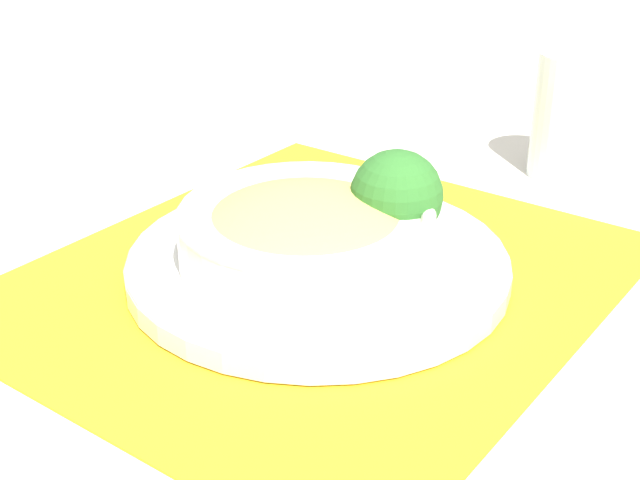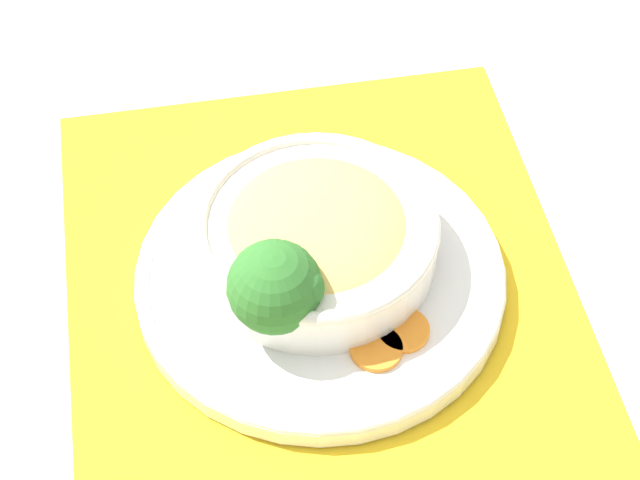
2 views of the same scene
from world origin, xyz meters
TOP-DOWN VIEW (x-y plane):
  - ground_plane at (0.00, 0.00)m, footprint 4.00×4.00m
  - placemat at (0.00, 0.00)m, footprint 0.41×0.47m
  - plate at (0.00, 0.00)m, footprint 0.29×0.29m
  - bowl at (0.00, -0.02)m, footprint 0.19×0.19m
  - broccoli_floret at (0.04, 0.04)m, footprint 0.07×0.07m
  - carrot_slice_near at (-0.03, 0.08)m, footprint 0.04×0.04m
  - carrot_slice_middle at (-0.05, 0.07)m, footprint 0.04×0.04m
  - water_glass at (0.07, 0.32)m, footprint 0.08×0.08m

SIDE VIEW (x-z plane):
  - ground_plane at x=0.00m, z-range 0.00..0.00m
  - placemat at x=0.00m, z-range 0.00..0.00m
  - plate at x=0.00m, z-range 0.00..0.03m
  - carrot_slice_near at x=-0.03m, z-range 0.02..0.03m
  - carrot_slice_middle at x=-0.05m, z-range 0.02..0.03m
  - bowl at x=0.00m, z-range 0.02..0.08m
  - water_glass at x=0.07m, z-range -0.01..0.12m
  - broccoli_floret at x=0.04m, z-range 0.03..0.11m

